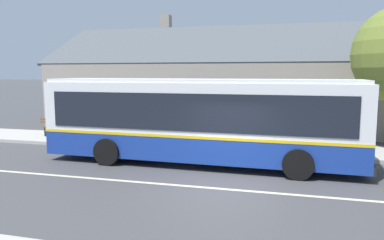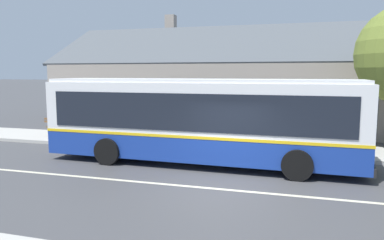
% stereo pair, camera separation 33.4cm
% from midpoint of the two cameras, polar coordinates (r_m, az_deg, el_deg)
% --- Properties ---
extents(ground_plane, '(300.00, 300.00, 0.00)m').
position_cam_midpoint_polar(ground_plane, '(11.20, 4.99, -10.45)').
color(ground_plane, '#424244').
extents(sidewalk_far, '(60.00, 3.00, 0.15)m').
position_cam_midpoint_polar(sidewalk_far, '(16.92, 9.08, -4.19)').
color(sidewalk_far, '#ADAAA3').
rests_on(sidewalk_far, ground).
extents(lane_divider_stripe, '(60.00, 0.16, 0.01)m').
position_cam_midpoint_polar(lane_divider_stripe, '(11.19, 4.99, -10.43)').
color(lane_divider_stripe, beige).
rests_on(lane_divider_stripe, ground).
extents(community_building, '(26.40, 11.05, 7.57)m').
position_cam_midpoint_polar(community_building, '(25.51, 11.55, 4.14)').
color(community_building, gray).
rests_on(community_building, ground).
extents(transit_bus, '(11.73, 2.95, 3.16)m').
position_cam_midpoint_polar(transit_bus, '(13.91, 1.92, 0.23)').
color(transit_bus, navy).
rests_on(transit_bus, ground).
extents(bench_by_building, '(1.88, 0.51, 0.94)m').
position_cam_midpoint_polar(bench_by_building, '(20.35, -18.62, -1.12)').
color(bench_by_building, brown).
rests_on(bench_by_building, sidewalk_far).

